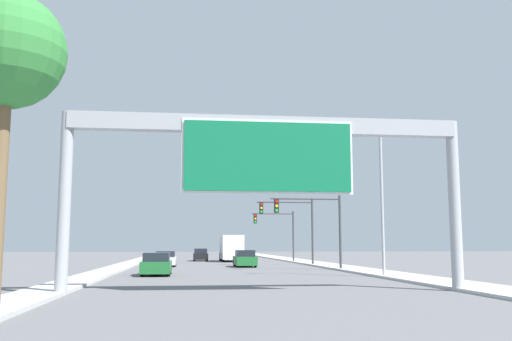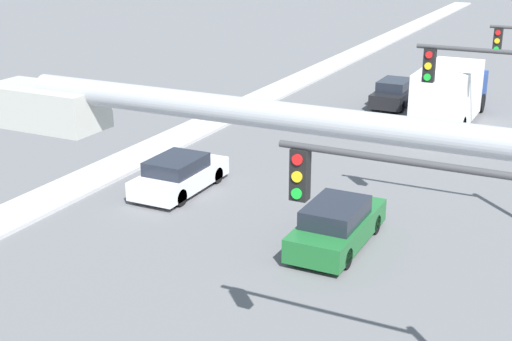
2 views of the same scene
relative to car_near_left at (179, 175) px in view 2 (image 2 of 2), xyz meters
name	(u,v)px [view 2 (image 2 of 2)]	position (x,y,z in m)	size (l,w,h in m)	color
median_strip_left	(247,105)	(-3.75, 12.87, -0.58)	(2.00, 120.00, 0.15)	#BABABA
car_near_left	(179,175)	(0.00, 0.00, 0.00)	(1.86, 4.30, 1.37)	silver
car_mid_left	(395,93)	(3.50, 16.69, 0.04)	(1.71, 4.27, 1.48)	black
car_near_center	(337,225)	(7.00, -1.93, 0.05)	(1.78, 4.50, 1.48)	#1E662D
truck_box_primary	(450,94)	(7.00, 14.21, 0.89)	(2.38, 7.97, 3.01)	navy
traffic_light_near_intersection	(459,247)	(11.88, -9.13, 3.36)	(5.55, 0.32, 5.79)	#3D3D3F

